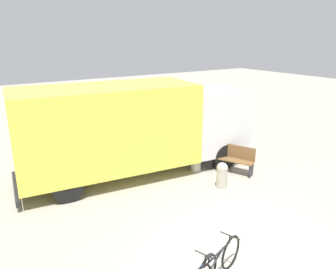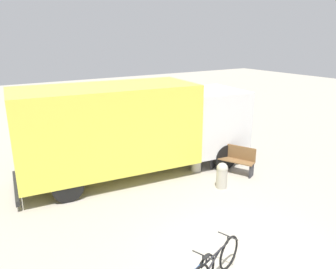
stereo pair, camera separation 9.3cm
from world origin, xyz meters
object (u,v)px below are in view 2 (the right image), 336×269
delivery_truck (134,126)px  bollard_near_bench (222,174)px  park_bench (233,158)px  bollard_far_bench (196,160)px  bicycle_middle (214,266)px

delivery_truck → bollard_near_bench: delivery_truck is taller
park_bench → bollard_far_bench: size_ratio=2.01×
bicycle_middle → bollard_far_bench: bearing=38.1°
bollard_near_bench → park_bench: bearing=32.9°
park_bench → bollard_near_bench: size_ratio=1.89×
delivery_truck → bollard_far_bench: 2.43m
bollard_far_bench → bollard_near_bench: bearing=-94.5°
park_bench → bicycle_middle: 5.49m
bollard_near_bench → bollard_far_bench: bearing=85.5°
bicycle_middle → bollard_far_bench: 5.39m
bollard_far_bench → park_bench: bearing=-35.6°
bicycle_middle → bollard_near_bench: bollard_near_bench is taller
delivery_truck → bollard_far_bench: delivery_truck is taller
delivery_truck → park_bench: bearing=-25.3°
delivery_truck → park_bench: delivery_truck is taller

